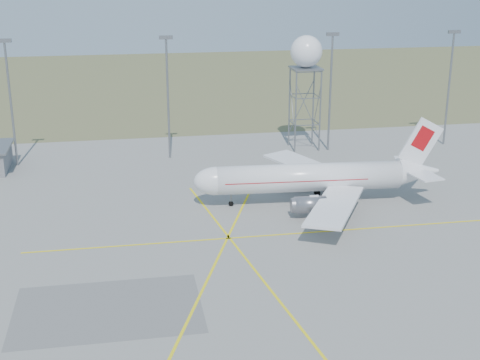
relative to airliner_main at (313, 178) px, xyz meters
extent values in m
cube|color=#4B5A31|center=(-7.68, 99.69, -3.59)|extent=(400.00, 120.00, 0.03)
cylinder|color=slate|center=(-42.68, 25.69, 6.40)|extent=(0.36, 0.36, 20.00)
cube|color=slate|center=(-42.68, 25.69, 16.60)|extent=(2.20, 0.50, 0.60)
cylinder|color=slate|center=(-17.68, 25.69, 6.40)|extent=(0.36, 0.36, 20.00)
cube|color=slate|center=(-17.68, 25.69, 16.60)|extent=(2.20, 0.50, 0.60)
cylinder|color=slate|center=(10.32, 25.69, 6.40)|extent=(0.36, 0.36, 20.00)
cube|color=slate|center=(10.32, 25.69, 16.60)|extent=(2.20, 0.50, 0.60)
cylinder|color=slate|center=(32.32, 25.69, 6.40)|extent=(0.36, 0.36, 20.00)
cube|color=slate|center=(32.32, 25.69, 16.60)|extent=(2.20, 0.50, 0.60)
cylinder|color=white|center=(-0.59, 0.03, 0.10)|extent=(25.53, 5.39, 3.90)
ellipsoid|color=white|center=(-13.24, 0.78, 0.10)|extent=(6.46, 4.26, 3.90)
cube|color=black|center=(-14.41, 0.85, 0.69)|extent=(1.60, 2.23, 0.95)
cone|color=white|center=(14.98, -0.88, 0.39)|extent=(6.07, 4.24, 3.90)
cube|color=white|center=(14.98, -0.88, 4.49)|extent=(6.25, 0.66, 7.33)
cube|color=#AF0B11|center=(15.17, -0.90, 5.17)|extent=(3.37, 0.53, 3.76)
cube|color=white|center=(14.68, 2.26, 0.88)|extent=(3.43, 5.54, 0.18)
cube|color=white|center=(14.31, -3.97, 0.88)|extent=(3.43, 5.54, 0.18)
cube|color=white|center=(1.38, 8.71, -0.87)|extent=(10.32, 16.20, 0.35)
cube|color=white|center=(0.35, -8.81, -0.87)|extent=(11.73, 15.89, 0.35)
cylinder|color=slate|center=(-1.23, 5.74, -1.75)|extent=(4.22, 2.48, 2.24)
cylinder|color=slate|center=(-1.90, -5.55, -1.75)|extent=(4.22, 2.48, 2.24)
cube|color=#AF0B11|center=(-2.54, 0.15, 0.20)|extent=(19.70, 5.08, 0.12)
cylinder|color=black|center=(-11.30, 0.67, -3.16)|extent=(0.72, 0.72, 0.88)
cube|color=black|center=(1.35, -0.08, -3.16)|extent=(1.32, 5.90, 0.88)
cylinder|color=slate|center=(1.35, -0.08, -2.73)|extent=(0.25, 0.25, 1.75)
cylinder|color=slate|center=(4.17, 25.45, 3.54)|extent=(0.26, 0.26, 14.30)
cylinder|color=slate|center=(8.57, 25.45, 3.54)|extent=(0.26, 0.26, 14.30)
cylinder|color=slate|center=(8.57, 29.85, 3.54)|extent=(0.26, 0.26, 14.30)
cylinder|color=slate|center=(4.17, 29.85, 3.54)|extent=(0.26, 0.26, 14.30)
cube|color=slate|center=(6.37, 27.65, 10.69)|extent=(5.00, 5.00, 0.27)
sphere|color=white|center=(6.37, 27.65, 13.55)|extent=(5.50, 5.50, 5.50)
camera|label=1|loc=(-25.28, -83.95, 28.52)|focal=50.00mm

